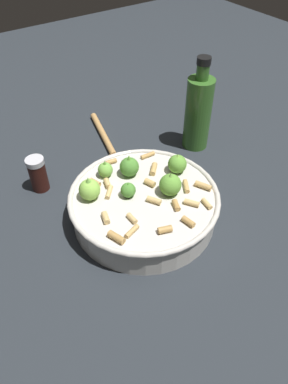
{
  "coord_description": "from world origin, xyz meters",
  "views": [
    {
      "loc": [
        -0.42,
        0.29,
        0.55
      ],
      "look_at": [
        0.0,
        0.0,
        0.07
      ],
      "focal_mm": 33.85,
      "sensor_mm": 36.0,
      "label": 1
    }
  ],
  "objects_px": {
    "pepper_shaker": "(38,174)",
    "olive_oil_bottle": "(198,112)",
    "wooden_spoon": "(107,141)",
    "cooking_pan": "(144,203)"
  },
  "relations": [
    {
      "from": "pepper_shaker",
      "to": "olive_oil_bottle",
      "type": "distance_m",
      "value": 0.4
    },
    {
      "from": "olive_oil_bottle",
      "to": "wooden_spoon",
      "type": "relative_size",
      "value": 0.97
    },
    {
      "from": "pepper_shaker",
      "to": "wooden_spoon",
      "type": "distance_m",
      "value": 0.22
    },
    {
      "from": "cooking_pan",
      "to": "wooden_spoon",
      "type": "height_order",
      "value": "cooking_pan"
    },
    {
      "from": "olive_oil_bottle",
      "to": "wooden_spoon",
      "type": "height_order",
      "value": "olive_oil_bottle"
    },
    {
      "from": "cooking_pan",
      "to": "pepper_shaker",
      "type": "height_order",
      "value": "cooking_pan"
    },
    {
      "from": "olive_oil_bottle",
      "to": "cooking_pan",
      "type": "bearing_deg",
      "value": 117.72
    },
    {
      "from": "cooking_pan",
      "to": "olive_oil_bottle",
      "type": "bearing_deg",
      "value": -62.28
    },
    {
      "from": "pepper_shaker",
      "to": "olive_oil_bottle",
      "type": "bearing_deg",
      "value": -100.06
    },
    {
      "from": "wooden_spoon",
      "to": "olive_oil_bottle",
      "type": "bearing_deg",
      "value": -125.71
    }
  ]
}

